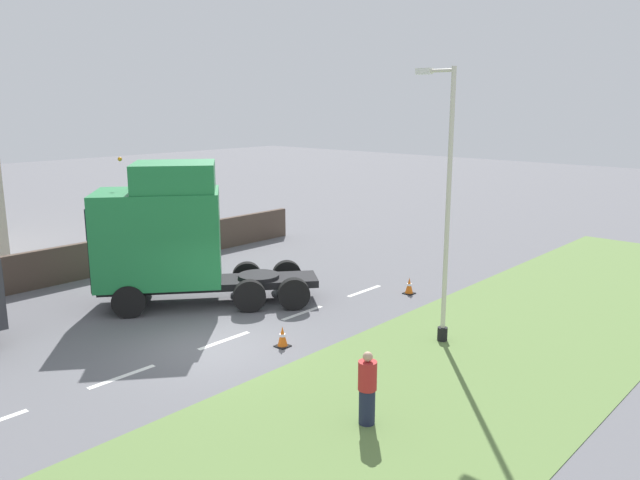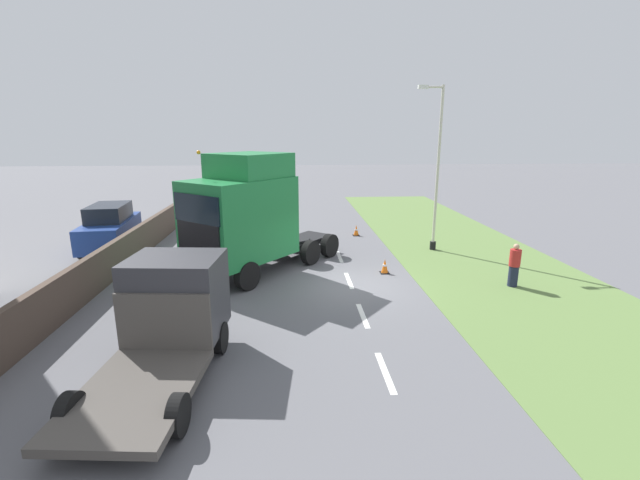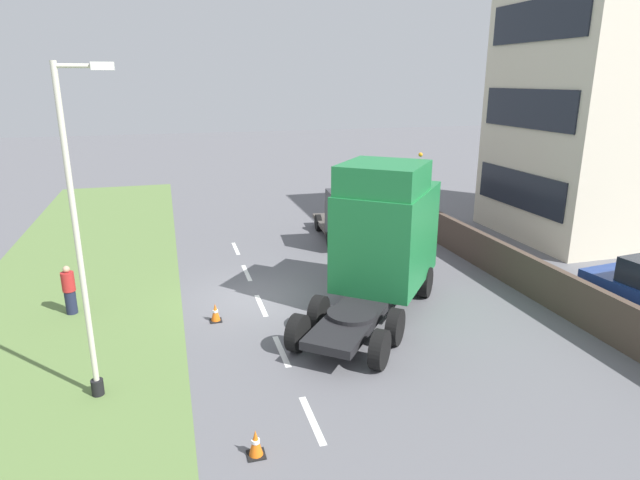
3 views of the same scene
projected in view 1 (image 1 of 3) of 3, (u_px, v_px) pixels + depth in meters
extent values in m
plane|color=slate|center=(204.00, 348.00, 17.06)|extent=(120.00, 120.00, 0.00)
cube|color=#607F42|center=(381.00, 420.00, 13.13)|extent=(7.00, 44.00, 0.01)
cube|color=white|center=(364.00, 291.00, 22.21)|extent=(0.16, 1.80, 0.00)
cube|color=white|center=(302.00, 313.00, 19.89)|extent=(0.16, 1.80, 0.00)
cube|color=white|center=(224.00, 340.00, 17.56)|extent=(0.16, 1.80, 0.00)
cube|color=white|center=(122.00, 376.00, 15.24)|extent=(0.16, 1.80, 0.00)
cube|color=#4C3D33|center=(51.00, 267.00, 22.79)|extent=(0.25, 24.00, 1.39)
cube|color=black|center=(211.00, 283.00, 20.83)|extent=(5.60, 6.37, 0.24)
cube|color=#1E7A3D|center=(159.00, 237.00, 20.25)|extent=(4.44, 4.62, 3.02)
cube|color=black|center=(97.00, 259.00, 20.10)|extent=(1.69, 1.41, 1.69)
cube|color=black|center=(94.00, 219.00, 19.82)|extent=(1.79, 1.49, 0.97)
cube|color=#1E7A3D|center=(174.00, 177.00, 19.91)|extent=(3.47, 3.49, 0.90)
sphere|color=orange|center=(120.00, 159.00, 20.22)|extent=(0.14, 0.14, 0.14)
cylinder|color=black|center=(259.00, 276.00, 21.02)|extent=(1.95, 1.95, 0.12)
cylinder|color=black|center=(129.00, 301.00, 19.38)|extent=(0.91, 1.01, 1.04)
cylinder|color=black|center=(139.00, 281.00, 21.62)|extent=(0.91, 1.01, 1.04)
cylinder|color=black|center=(250.00, 296.00, 19.91)|extent=(0.91, 1.01, 1.04)
cylinder|color=black|center=(247.00, 277.00, 22.16)|extent=(0.91, 1.01, 1.04)
cylinder|color=black|center=(294.00, 294.00, 20.12)|extent=(0.91, 1.01, 1.04)
cylinder|color=black|center=(287.00, 275.00, 22.36)|extent=(0.91, 1.01, 1.04)
cube|color=navy|center=(162.00, 232.00, 28.26)|extent=(2.31, 4.78, 1.12)
cube|color=black|center=(163.00, 212.00, 28.15)|extent=(1.82, 2.68, 0.75)
cylinder|color=black|center=(148.00, 252.00, 26.68)|extent=(0.27, 0.66, 0.64)
cylinder|color=black|center=(123.00, 247.00, 27.68)|extent=(0.27, 0.66, 0.64)
cylinder|color=black|center=(200.00, 240.00, 29.05)|extent=(0.27, 0.66, 0.64)
cylinder|color=black|center=(175.00, 235.00, 30.05)|extent=(0.27, 0.66, 0.64)
cylinder|color=black|center=(442.00, 334.00, 17.50)|extent=(0.28, 0.28, 0.40)
cylinder|color=beige|center=(448.00, 210.00, 16.74)|extent=(0.13, 0.13, 7.48)
cylinder|color=beige|center=(439.00, 71.00, 16.26)|extent=(0.90, 0.09, 0.09)
cube|color=silver|center=(424.00, 71.00, 16.55)|extent=(0.44, 0.20, 0.16)
cylinder|color=#1E233D|center=(367.00, 407.00, 12.91)|extent=(0.34, 0.34, 0.78)
cylinder|color=#B22626|center=(367.00, 376.00, 12.76)|extent=(0.39, 0.39, 0.61)
sphere|color=tan|center=(368.00, 357.00, 12.67)|extent=(0.21, 0.21, 0.21)
cube|color=black|center=(409.00, 293.00, 21.90)|extent=(0.36, 0.36, 0.03)
cone|color=orange|center=(409.00, 285.00, 21.84)|extent=(0.28, 0.28, 0.55)
cylinder|color=white|center=(409.00, 285.00, 21.84)|extent=(0.17, 0.17, 0.07)
cube|color=black|center=(283.00, 346.00, 17.13)|extent=(0.36, 0.36, 0.03)
cone|color=orange|center=(282.00, 336.00, 17.06)|extent=(0.28, 0.28, 0.55)
cylinder|color=white|center=(282.00, 335.00, 17.06)|extent=(0.17, 0.17, 0.07)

